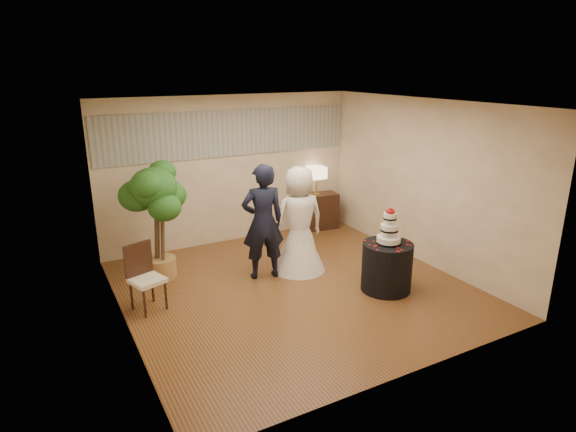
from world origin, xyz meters
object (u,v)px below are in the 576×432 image
console (316,211)px  ficus_tree (156,221)px  wedding_cake (389,226)px  groom (263,222)px  side_chair (147,278)px  table_lamp (316,181)px  cake_table (387,267)px  bride (299,219)px

console → ficus_tree: 3.66m
wedding_cake → ficus_tree: (-2.93, 2.11, -0.08)m
groom → side_chair: 1.97m
wedding_cake → table_lamp: table_lamp is taller
wedding_cake → side_chair: (-3.35, 1.10, -0.56)m
side_chair → ficus_tree: bearing=48.7°
groom → console: 2.67m
groom → table_lamp: (2.02, 1.66, 0.10)m
groom → ficus_tree: (-1.49, 0.78, 0.02)m
side_chair → cake_table: bearing=-37.1°
groom → ficus_tree: size_ratio=0.98×
groom → console: groom is taller
bride → wedding_cake: bearing=125.3°
cake_table → table_lamp: bearing=79.0°
console → table_lamp: size_ratio=1.55×
groom → cake_table: 2.04m
wedding_cake → console: bearing=79.0°
console → ficus_tree: (-3.51, -0.87, 0.58)m
cake_table → side_chair: 3.52m
wedding_cake → side_chair: bearing=161.8°
side_chair → console: bearing=6.8°
groom → bride: bearing=-170.8°
table_lamp → cake_table: bearing=-101.0°
groom → wedding_cake: groom is taller
console → groom: bearing=-134.3°
cake_table → wedding_cake: 0.66m
groom → bride: size_ratio=1.06×
wedding_cake → console: 3.12m
cake_table → side_chair: size_ratio=0.79×
cake_table → ficus_tree: bearing=144.2°
ficus_tree → groom: bearing=-27.7°
wedding_cake → groom: bearing=137.2°
side_chair → bride: bearing=-14.3°
wedding_cake → console: size_ratio=0.62×
ficus_tree → console: bearing=14.0°
wedding_cake → ficus_tree: bearing=144.2°
bride → groom: bearing=1.9°
cake_table → console: bearing=79.0°
cake_table → ficus_tree: (-2.93, 2.11, 0.58)m
table_lamp → side_chair: (-3.92, -1.89, -0.56)m
groom → table_lamp: groom is taller
bride → ficus_tree: size_ratio=0.92×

